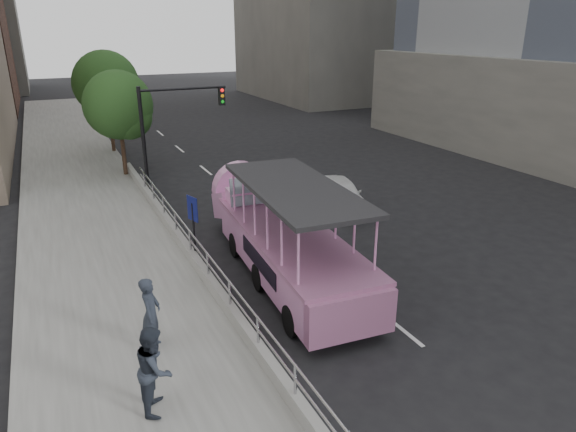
% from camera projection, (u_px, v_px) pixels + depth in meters
% --- Properties ---
extents(ground, '(160.00, 160.00, 0.00)m').
position_uv_depth(ground, '(330.00, 301.00, 15.39)').
color(ground, black).
extents(sidewalk, '(5.50, 80.00, 0.30)m').
position_uv_depth(sidewalk, '(92.00, 219.00, 21.49)').
color(sidewalk, '#A4A59F').
rests_on(sidewalk, ground).
extents(kerb_wall, '(0.24, 30.00, 0.36)m').
position_uv_depth(kerb_wall, '(209.00, 279.00, 15.66)').
color(kerb_wall, '#A0A19B').
rests_on(kerb_wall, sidewalk).
extents(guardrail, '(0.07, 22.00, 0.71)m').
position_uv_depth(guardrail, '(208.00, 259.00, 15.43)').
color(guardrail, '#B6B6BB').
rests_on(guardrail, kerb_wall).
extents(duck_boat, '(3.11, 10.16, 3.33)m').
position_uv_depth(duck_boat, '(280.00, 235.00, 16.99)').
color(duck_boat, black).
rests_on(duck_boat, ground).
extents(car, '(2.46, 4.38, 1.41)m').
position_uv_depth(car, '(340.00, 194.00, 22.93)').
color(car, white).
rests_on(car, ground).
extents(pedestrian_near, '(0.69, 0.81, 1.87)m').
position_uv_depth(pedestrian_near, '(151.00, 313.00, 12.36)').
color(pedestrian_near, '#29303D').
rests_on(pedestrian_near, sidewalk).
extents(pedestrian_mid, '(0.97, 1.10, 1.90)m').
position_uv_depth(pedestrian_mid, '(155.00, 368.00, 10.35)').
color(pedestrian_mid, '#29303D').
rests_on(pedestrian_mid, sidewalk).
extents(parking_sign, '(0.20, 0.56, 2.56)m').
position_uv_depth(parking_sign, '(194.00, 224.00, 16.90)').
color(parking_sign, black).
rests_on(parking_sign, ground).
extents(traffic_signal, '(4.20, 0.32, 5.20)m').
position_uv_depth(traffic_signal, '(168.00, 122.00, 24.07)').
color(traffic_signal, black).
rests_on(traffic_signal, ground).
extents(street_tree_near, '(3.52, 3.52, 5.72)m').
position_uv_depth(street_tree_near, '(121.00, 108.00, 26.22)').
color(street_tree_near, '#362118').
rests_on(street_tree_near, ground).
extents(street_tree_far, '(3.97, 3.97, 6.45)m').
position_uv_depth(street_tree_far, '(108.00, 86.00, 31.22)').
color(street_tree_far, '#362118').
rests_on(street_tree_far, ground).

